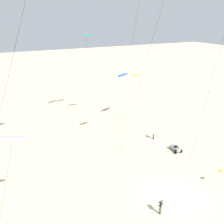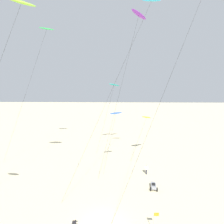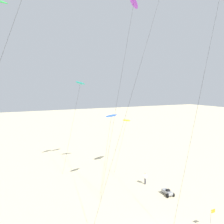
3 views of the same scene
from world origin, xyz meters
name	(u,v)px [view 1 (image 1 of 3)]	position (x,y,z in m)	size (l,w,h in m)	color
ground_plane	(173,197)	(0.00, 0.00, 0.00)	(260.00, 260.00, 0.00)	beige
kite_yellow	(135,76)	(7.14, 18.78, 8.43)	(4.07, 1.79, 8.91)	yellow
kite_teal	(87,36)	(0.80, 23.37, 14.59)	(5.17, 2.75, 15.08)	teal
kite_pink	(12,139)	(-14.40, 3.09, 8.55)	(3.53, 1.33, 9.04)	pink
kite_blue	(122,76)	(1.24, 12.87, 10.10)	(3.19, 1.46, 10.43)	blue
kite_flyer_nearest	(154,134)	(6.42, 12.12, 0.89)	(0.66, 0.64, 1.67)	#33333D
kite_flyer_middle	(161,206)	(-2.81, -1.36, 0.89)	(0.72, 0.73, 1.67)	#4C4738
beach_buggy	(175,148)	(6.79, 7.60, 0.43)	(1.07, 2.09, 0.82)	gray
marker_flag	(219,174)	(5.42, -0.80, 1.49)	(0.57, 0.05, 2.10)	gray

